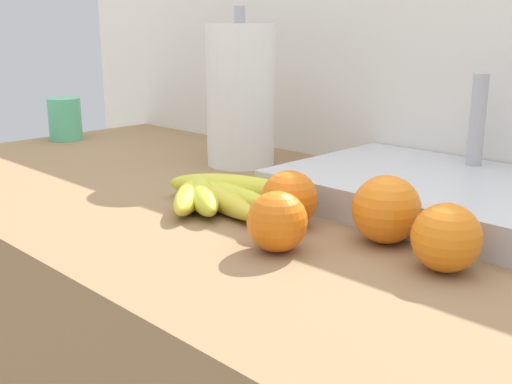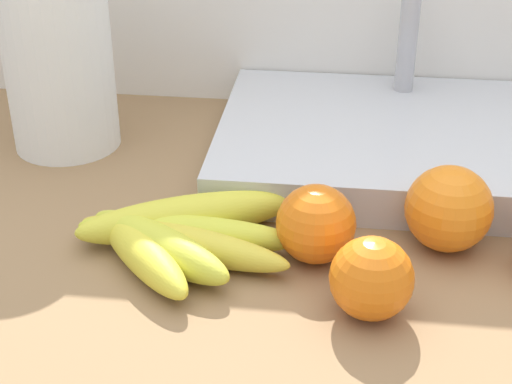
% 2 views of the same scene
% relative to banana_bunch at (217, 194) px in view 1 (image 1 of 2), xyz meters
% --- Properties ---
extents(wall_back, '(1.94, 0.06, 1.30)m').
position_rel_banana_bunch_xyz_m(wall_back, '(0.05, 0.41, -0.24)').
color(wall_back, silver).
rests_on(wall_back, ground).
extents(banana_bunch, '(0.22, 0.20, 0.04)m').
position_rel_banana_bunch_xyz_m(banana_bunch, '(0.00, 0.00, 0.00)').
color(banana_bunch, yellow).
rests_on(banana_bunch, counter).
extents(orange_front, '(0.07, 0.07, 0.07)m').
position_rel_banana_bunch_xyz_m(orange_front, '(0.18, -0.07, 0.02)').
color(orange_front, orange).
rests_on(orange_front, counter).
extents(orange_far_right, '(0.08, 0.08, 0.08)m').
position_rel_banana_bunch_xyz_m(orange_far_right, '(0.35, 0.01, 0.02)').
color(orange_far_right, orange).
rests_on(orange_far_right, counter).
extents(orange_right, '(0.08, 0.08, 0.08)m').
position_rel_banana_bunch_xyz_m(orange_right, '(0.26, 0.04, 0.02)').
color(orange_right, orange).
rests_on(orange_right, counter).
extents(orange_center, '(0.08, 0.08, 0.08)m').
position_rel_banana_bunch_xyz_m(orange_center, '(0.13, 0.01, 0.02)').
color(orange_center, orange).
rests_on(orange_center, counter).
extents(paper_towel_roll, '(0.13, 0.13, 0.29)m').
position_rel_banana_bunch_xyz_m(paper_towel_roll, '(-0.18, 0.22, 0.11)').
color(paper_towel_roll, white).
rests_on(paper_towel_roll, counter).
extents(sink_basin, '(0.43, 0.32, 0.19)m').
position_rel_banana_bunch_xyz_m(sink_basin, '(0.23, 0.23, 0.00)').
color(sink_basin, '#B7BABF').
rests_on(sink_basin, counter).
extents(mug, '(0.07, 0.07, 0.10)m').
position_rel_banana_bunch_xyz_m(mug, '(-0.65, 0.11, 0.03)').
color(mug, '#56BF8B').
rests_on(mug, counter).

